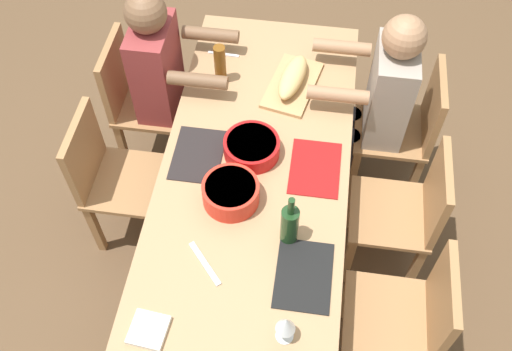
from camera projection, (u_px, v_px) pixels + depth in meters
ground_plane at (256, 240)px, 3.33m from camera, size 8.00×8.00×0.00m
dining_table at (256, 172)px, 2.80m from camera, size 2.00×0.87×0.74m
chair_far_left at (407, 126)px, 3.19m from camera, size 0.40×0.40×0.85m
diner_far_left at (380, 96)px, 3.03m from camera, size 0.41×0.53×1.20m
chair_near_left at (138, 97)px, 3.32m from camera, size 0.40×0.40×0.85m
diner_near_left at (165, 73)px, 3.13m from camera, size 0.41×0.53×1.20m
chair_far_center at (408, 211)px, 2.88m from camera, size 0.40×0.40×0.85m
chair_far_right at (409, 316)px, 2.56m from camera, size 0.40×0.40×0.85m
chair_near_center at (110, 175)px, 3.00m from camera, size 0.40×0.40×0.85m
serving_bowl_fruit at (231, 192)px, 2.56m from camera, size 0.25×0.25×0.11m
serving_bowl_pasta at (252, 147)px, 2.72m from camera, size 0.26×0.26×0.09m
cutting_board at (292, 85)px, 3.00m from camera, size 0.44×0.30×0.02m
bread_loaf at (293, 77)px, 2.96m from camera, size 0.34×0.17×0.09m
wine_bottle at (290, 224)px, 2.41m from camera, size 0.08×0.08×0.29m
beer_bottle at (220, 64)px, 2.95m from camera, size 0.06×0.06×0.22m
wine_glass at (286, 325)px, 2.15m from camera, size 0.08×0.08×0.17m
fork_near_left at (223, 54)px, 3.15m from camera, size 0.03×0.17×0.01m
placemat_far_center at (315, 168)px, 2.70m from camera, size 0.32×0.23×0.01m
placemat_far_right at (304, 275)px, 2.39m from camera, size 0.32×0.23×0.01m
placemat_near_center at (198, 155)px, 2.75m from camera, size 0.32×0.23×0.01m
carving_knife at (205, 263)px, 2.42m from camera, size 0.19×0.17×0.01m
napkin_stack at (149, 330)px, 2.24m from camera, size 0.15×0.15×0.02m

